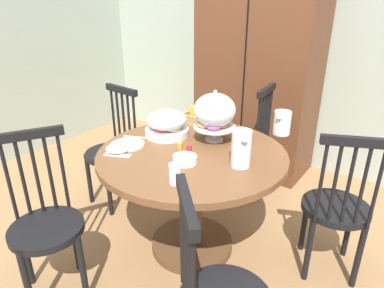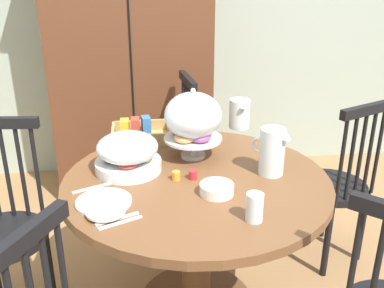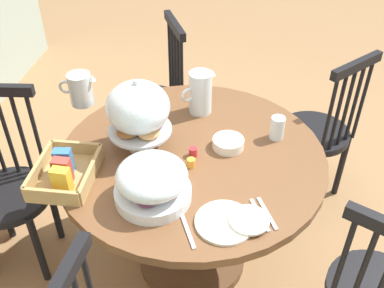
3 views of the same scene
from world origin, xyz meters
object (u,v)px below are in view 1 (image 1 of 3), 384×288
at_px(china_plate_large, 127,145).
at_px(drinking_glass, 175,174).
at_px(pastry_stand_with_dome, 215,112).
at_px(milk_pitcher, 282,124).
at_px(dining_table, 192,182).
at_px(wooden_armoire, 258,70).
at_px(fruit_platter_covered, 167,124).
at_px(orange_juice_pitcher, 241,150).
at_px(china_plate_small, 118,148).
at_px(windsor_chair_facing_door, 113,152).
at_px(cereal_basket, 204,118).
at_px(windsor_chair_near_window, 336,210).
at_px(windsor_chair_far_side, 46,226).
at_px(windsor_chair_by_cabinet, 246,145).
at_px(cereal_bowl, 185,160).

bearing_deg(china_plate_large, drinking_glass, -20.00).
bearing_deg(pastry_stand_with_dome, milk_pitcher, 49.63).
height_order(dining_table, china_plate_large, china_plate_large).
relative_size(wooden_armoire, fruit_platter_covered, 6.53).
height_order(orange_juice_pitcher, china_plate_small, orange_juice_pitcher).
xyz_separation_m(dining_table, windsor_chair_facing_door, (-0.88, 0.12, -0.07)).
bearing_deg(dining_table, cereal_basket, 115.58).
xyz_separation_m(windsor_chair_near_window, cereal_basket, (-1.06, 0.16, 0.33)).
xyz_separation_m(pastry_stand_with_dome, orange_juice_pitcher, (0.32, -0.23, -0.10)).
distance_m(wooden_armoire, drinking_glass, 1.87).
relative_size(china_plate_large, drinking_glass, 2.00).
relative_size(dining_table, milk_pitcher, 5.93).
bearing_deg(cereal_basket, windsor_chair_far_side, -99.35).
relative_size(dining_table, windsor_chair_by_cabinet, 1.21).
height_order(windsor_chair_far_side, milk_pitcher, windsor_chair_far_side).
height_order(dining_table, windsor_chair_near_window, windsor_chair_near_window).
distance_m(windsor_chair_facing_door, milk_pitcher, 1.36).
xyz_separation_m(windsor_chair_facing_door, pastry_stand_with_dome, (0.90, 0.12, 0.48)).
bearing_deg(orange_juice_pitcher, windsor_chair_near_window, 34.18).
height_order(windsor_chair_by_cabinet, pastry_stand_with_dome, pastry_stand_with_dome).
relative_size(orange_juice_pitcher, drinking_glass, 1.94).
relative_size(orange_juice_pitcher, cereal_basket, 0.68).
xyz_separation_m(wooden_armoire, windsor_chair_far_side, (-0.18, -2.21, -0.53)).
bearing_deg(china_plate_large, windsor_chair_near_window, 22.39).
bearing_deg(pastry_stand_with_dome, windsor_chair_near_window, 7.21).
distance_m(windsor_chair_near_window, china_plate_small, 1.38).
bearing_deg(windsor_chair_far_side, fruit_platter_covered, 80.60).
distance_m(china_plate_large, cereal_bowl, 0.45).
height_order(fruit_platter_covered, china_plate_large, fruit_platter_covered).
bearing_deg(windsor_chair_near_window, china_plate_small, -153.89).
bearing_deg(cereal_bowl, china_plate_small, -166.87).
bearing_deg(windsor_chair_facing_door, cereal_bowl, -16.00).
bearing_deg(china_plate_large, cereal_bowl, 1.75).
bearing_deg(china_plate_large, wooden_armoire, 85.40).
relative_size(windsor_chair_near_window, windsor_chair_facing_door, 1.00).
relative_size(cereal_basket, cereal_bowl, 2.26).
height_order(dining_table, orange_juice_pitcher, orange_juice_pitcher).
relative_size(windsor_chair_by_cabinet, china_plate_large, 4.43).
xyz_separation_m(windsor_chair_near_window, china_plate_large, (-1.22, -0.50, 0.29)).
xyz_separation_m(dining_table, china_plate_small, (-0.38, -0.26, 0.24)).
distance_m(china_plate_small, drinking_glass, 0.55).
bearing_deg(windsor_chair_facing_door, china_plate_large, -30.21).
bearing_deg(windsor_chair_facing_door, china_plate_small, -36.75).
bearing_deg(wooden_armoire, windsor_chair_far_side, -94.62).
distance_m(wooden_armoire, fruit_platter_covered, 1.34).
bearing_deg(pastry_stand_with_dome, fruit_platter_covered, -159.80).
distance_m(orange_juice_pitcher, milk_pitcher, 0.60).
relative_size(china_plate_small, cereal_bowl, 1.07).
xyz_separation_m(wooden_armoire, windsor_chair_near_window, (1.09, -1.11, -0.53)).
bearing_deg(china_plate_small, windsor_chair_by_cabinet, 74.30).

